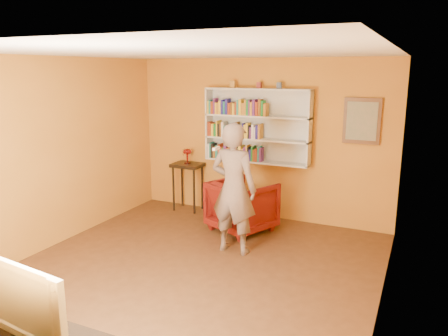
{
  "coord_description": "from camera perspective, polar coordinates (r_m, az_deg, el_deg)",
  "views": [
    {
      "loc": [
        2.53,
        -4.41,
        2.52
      ],
      "look_at": [
        0.14,
        0.75,
        1.23
      ],
      "focal_mm": 35.0,
      "sensor_mm": 36.0,
      "label": 1
    }
  ],
  "objects": [
    {
      "name": "room_shell",
      "position": [
        5.3,
        -4.76,
        -3.72
      ],
      "size": [
        5.3,
        5.8,
        2.88
      ],
      "color": "#4A2D18",
      "rests_on": "ground"
    },
    {
      "name": "bookshelf",
      "position": [
        7.33,
        4.51,
        5.52
      ],
      "size": [
        1.8,
        0.29,
        1.23
      ],
      "color": "silver",
      "rests_on": "room_shell"
    },
    {
      "name": "books_row_lower",
      "position": [
        7.44,
        1.53,
        2.03
      ],
      "size": [
        0.98,
        0.19,
        0.26
      ],
      "color": "silver",
      "rests_on": "bookshelf"
    },
    {
      "name": "books_row_middle",
      "position": [
        7.39,
        1.38,
        4.93
      ],
      "size": [
        0.95,
        0.19,
        0.27
      ],
      "color": "#953416",
      "rests_on": "bookshelf"
    },
    {
      "name": "books_row_upper",
      "position": [
        7.32,
        1.78,
        7.87
      ],
      "size": [
        1.05,
        0.19,
        0.27
      ],
      "color": "yellow",
      "rests_on": "bookshelf"
    },
    {
      "name": "ornament_left",
      "position": [
        7.39,
        1.2,
        10.88
      ],
      "size": [
        0.08,
        0.08,
        0.11
      ],
      "primitive_type": "cube",
      "color": "#B28033",
      "rests_on": "bookshelf"
    },
    {
      "name": "ornament_centre",
      "position": [
        7.21,
        4.62,
        10.73
      ],
      "size": [
        0.07,
        0.07,
        0.1
      ],
      "primitive_type": "cube",
      "color": "maroon",
      "rests_on": "bookshelf"
    },
    {
      "name": "ornament_right",
      "position": [
        7.1,
        7.24,
        10.64
      ],
      "size": [
        0.07,
        0.07,
        0.1
      ],
      "primitive_type": "cube",
      "color": "#445272",
      "rests_on": "bookshelf"
    },
    {
      "name": "framed_painting",
      "position": [
        6.97,
        17.57,
        5.88
      ],
      "size": [
        0.55,
        0.05,
        0.7
      ],
      "color": "#543118",
      "rests_on": "room_shell"
    },
    {
      "name": "console_table",
      "position": [
        7.88,
        -4.78,
        -0.48
      ],
      "size": [
        0.53,
        0.4,
        0.86
      ],
      "color": "black",
      "rests_on": "ground"
    },
    {
      "name": "ruby_lustre",
      "position": [
        7.81,
        -4.82,
        1.96
      ],
      "size": [
        0.16,
        0.16,
        0.27
      ],
      "color": "maroon",
      "rests_on": "console_table"
    },
    {
      "name": "armchair",
      "position": [
        6.93,
        2.39,
        -4.96
      ],
      "size": [
        1.15,
        1.17,
        0.81
      ],
      "primitive_type": "imported",
      "rotation": [
        0.0,
        0.0,
        2.73
      ],
      "color": "#4F0505",
      "rests_on": "ground"
    },
    {
      "name": "person",
      "position": [
        5.99,
        1.27,
        -2.72
      ],
      "size": [
        0.69,
        0.47,
        1.83
      ],
      "primitive_type": "imported",
      "rotation": [
        0.0,
        0.0,
        3.09
      ],
      "color": "#6B584F",
      "rests_on": "ground"
    },
    {
      "name": "game_remote",
      "position": [
        5.66,
        -1.02,
        2.54
      ],
      "size": [
        0.04,
        0.15,
        0.04
      ],
      "primitive_type": "cube",
      "color": "white",
      "rests_on": "person"
    },
    {
      "name": "television",
      "position": [
        3.83,
        -23.99,
        -14.91
      ],
      "size": [
        1.07,
        0.26,
        0.61
      ],
      "primitive_type": "imported",
      "rotation": [
        0.0,
        0.0,
        -0.12
      ],
      "color": "black",
      "rests_on": "tv_cabinet"
    }
  ]
}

